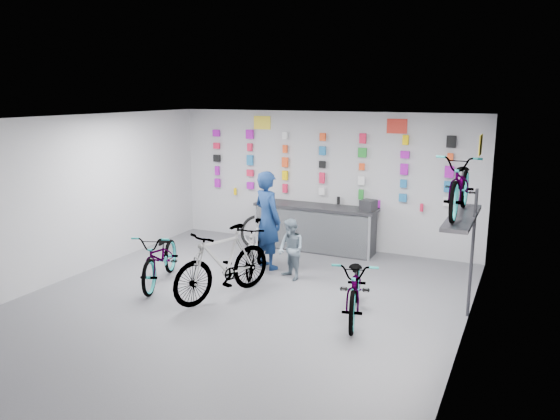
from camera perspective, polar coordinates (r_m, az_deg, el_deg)
The scene contains 21 objects.
floor at distance 9.05m, azimuth -4.73°, elevation -9.93°, with size 8.00×8.00×0.00m, color #515156.
ceiling at distance 8.39m, azimuth -5.09°, elevation 9.41°, with size 8.00×8.00×0.00m, color white.
wall_back at distance 12.16m, azimuth 4.53°, elevation 3.18°, with size 7.00×7.00×0.00m, color #BABABC.
wall_front at distance 5.65m, azimuth -25.81°, elevation -8.78°, with size 7.00×7.00×0.00m, color #BABABC.
wall_left at distance 10.75m, azimuth -21.31°, elevation 1.17°, with size 8.00×8.00×0.00m, color #BABABC.
wall_right at distance 7.53m, azimuth 18.89°, elevation -3.10°, with size 8.00×8.00×0.00m, color #BABABC.
counter at distance 11.94m, azimuth 3.67°, elevation -1.94°, with size 2.70×0.66×1.00m.
merch_wall at distance 12.02m, azimuth 4.87°, elevation 4.55°, with size 5.58×0.08×1.57m.
wall_bracket at distance 8.72m, azimuth 18.66°, elevation -1.29°, with size 0.39×1.90×2.00m.
sign_left at distance 12.62m, azimuth -1.88°, elevation 9.11°, with size 0.42×0.02×0.30m, color yellow.
sign_right at distance 11.55m, azimuth 12.13°, elevation 8.56°, with size 0.42×0.02×0.30m, color red.
sign_side at distance 8.52m, azimuth 20.22°, elevation 6.39°, with size 0.02×0.40×0.30m, color yellow.
bike_left at distance 10.09m, azimuth -12.37°, elevation -4.82°, with size 0.66×1.89×0.99m, color gray.
bike_center at distance 9.23m, azimuth -6.00°, elevation -5.49°, with size 0.57×2.02×1.21m, color gray.
bike_right at distance 8.50m, azimuth 7.93°, elevation -7.87°, with size 0.67×1.91×1.00m, color gray.
bike_service at distance 10.43m, azimuth -2.61°, elevation -3.95°, with size 0.47×1.67×1.01m, color gray.
bike_wall at distance 8.61m, azimuth 18.41°, elevation 2.57°, with size 0.63×1.80×0.95m, color gray.
clerk at distance 10.63m, azimuth -1.31°, elevation -1.05°, with size 0.70×0.46×1.93m, color #102550.
customer at distance 10.07m, azimuth 1.14°, elevation -4.15°, with size 0.55×0.43×1.14m, color slate.
spare_wheel at distance 12.15m, azimuth -2.48°, elevation -2.31°, with size 0.79×0.39×0.74m.
register at distance 11.45m, azimuth 9.22°, elevation 0.51°, with size 0.28×0.30×0.22m, color black.
Camera 1 is at (4.20, -7.25, 3.41)m, focal length 35.00 mm.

